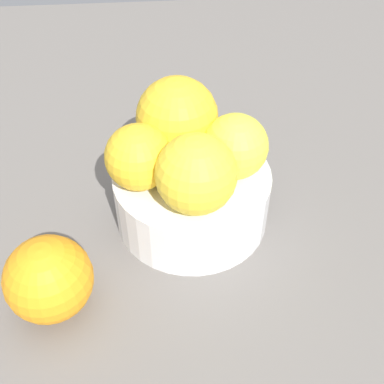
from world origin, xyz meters
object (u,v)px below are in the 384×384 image
object	(u,v)px
orange_in_bowl_2	(177,118)
orange_loose_0	(49,279)
fruit_bowl	(192,197)
orange_in_bowl_0	(194,174)
orange_in_bowl_1	(235,145)
orange_in_bowl_3	(139,157)

from	to	relation	value
orange_in_bowl_2	orange_loose_0	size ratio (longest dim) A/B	1.07
fruit_bowl	orange_in_bowl_0	size ratio (longest dim) A/B	2.15
orange_in_bowl_0	orange_in_bowl_1	distance (cm)	5.94
orange_in_bowl_0	orange_in_bowl_2	world-z (taller)	orange_in_bowl_2
orange_in_bowl_2	orange_loose_0	bearing A→B (deg)	-131.05
orange_in_bowl_3	orange_in_bowl_2	bearing A→B (deg)	50.28
orange_in_bowl_3	orange_loose_0	size ratio (longest dim) A/B	0.83
orange_in_bowl_0	fruit_bowl	bearing A→B (deg)	87.23
orange_in_bowl_0	orange_in_bowl_1	xyz separation A→B (cm)	(4.13, 4.25, -0.47)
orange_loose_0	orange_in_bowl_2	bearing A→B (deg)	48.95
orange_in_bowl_3	orange_loose_0	bearing A→B (deg)	-131.71
fruit_bowl	orange_in_bowl_1	world-z (taller)	orange_in_bowl_1
orange_in_bowl_0	orange_in_bowl_3	world-z (taller)	orange_in_bowl_0
orange_in_bowl_3	orange_loose_0	distance (cm)	12.82
orange_in_bowl_0	orange_in_bowl_1	size ratio (longest dim) A/B	1.15
fruit_bowl	orange_in_bowl_0	xyz separation A→B (cm)	(-0.19, -4.01, 6.58)
orange_in_bowl_1	fruit_bowl	bearing A→B (deg)	-176.51
orange_in_bowl_1	orange_loose_0	size ratio (longest dim) A/B	0.83
orange_loose_0	fruit_bowl	bearing A→B (deg)	36.99
orange_in_bowl_0	orange_in_bowl_3	size ratio (longest dim) A/B	1.16
orange_in_bowl_2	orange_in_bowl_3	size ratio (longest dim) A/B	1.29
orange_in_bowl_1	orange_in_bowl_3	world-z (taller)	same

